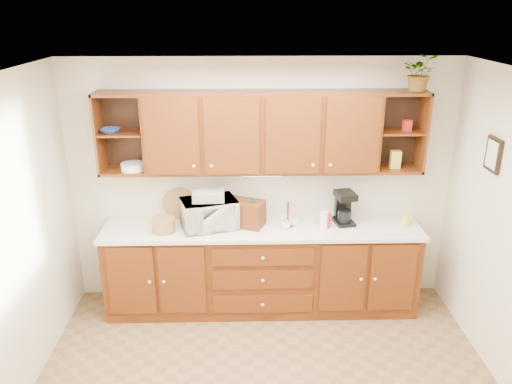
{
  "coord_description": "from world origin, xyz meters",
  "views": [
    {
      "loc": [
        -0.17,
        -3.19,
        3.06
      ],
      "look_at": [
        -0.07,
        1.15,
        1.43
      ],
      "focal_mm": 35.0,
      "sensor_mm": 36.0,
      "label": 1
    }
  ],
  "objects_px": {
    "coffee_maker": "(344,208)",
    "potted_plant": "(421,73)",
    "bread_box": "(245,213)",
    "microwave": "(209,214)"
  },
  "relations": [
    {
      "from": "coffee_maker",
      "to": "potted_plant",
      "type": "distance_m",
      "value": 1.5
    },
    {
      "from": "bread_box",
      "to": "potted_plant",
      "type": "relative_size",
      "value": 1.07
    },
    {
      "from": "microwave",
      "to": "potted_plant",
      "type": "relative_size",
      "value": 1.54
    },
    {
      "from": "microwave",
      "to": "coffee_maker",
      "type": "bearing_deg",
      "value": -14.64
    },
    {
      "from": "microwave",
      "to": "bread_box",
      "type": "height_order",
      "value": "microwave"
    },
    {
      "from": "bread_box",
      "to": "potted_plant",
      "type": "distance_m",
      "value": 2.16
    },
    {
      "from": "microwave",
      "to": "potted_plant",
      "type": "distance_m",
      "value": 2.44
    },
    {
      "from": "coffee_maker",
      "to": "potted_plant",
      "type": "xyz_separation_m",
      "value": [
        0.63,
        0.0,
        1.36
      ]
    },
    {
      "from": "microwave",
      "to": "bread_box",
      "type": "bearing_deg",
      "value": -11.27
    },
    {
      "from": "microwave",
      "to": "coffee_maker",
      "type": "xyz_separation_m",
      "value": [
        1.38,
        0.08,
        0.02
      ]
    }
  ]
}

